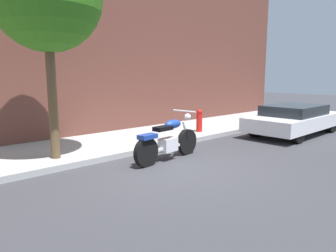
% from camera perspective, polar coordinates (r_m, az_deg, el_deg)
% --- Properties ---
extents(ground_plane, '(60.00, 60.00, 0.00)m').
position_cam_1_polar(ground_plane, '(6.95, 0.46, -7.63)').
color(ground_plane, '#38383D').
extents(sidewalk, '(21.89, 2.79, 0.14)m').
position_cam_1_polar(sidewalk, '(9.09, -11.52, -3.31)').
color(sidewalk, '#A4A4A4').
rests_on(sidewalk, ground).
extents(motorcycle, '(2.14, 0.70, 1.16)m').
position_cam_1_polar(motorcycle, '(7.43, -0.03, -2.78)').
color(motorcycle, black).
rests_on(motorcycle, ground).
extents(parked_car_white, '(4.22, 1.75, 1.03)m').
position_cam_1_polar(parked_car_white, '(11.52, 22.34, 1.25)').
color(parked_car_white, black).
rests_on(parked_car_white, ground).
extents(fire_hydrant, '(0.20, 0.20, 0.91)m').
position_cam_1_polar(fire_hydrant, '(10.52, 5.79, 0.67)').
color(fire_hydrant, red).
rests_on(fire_hydrant, ground).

